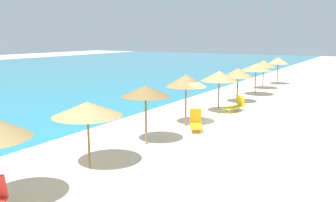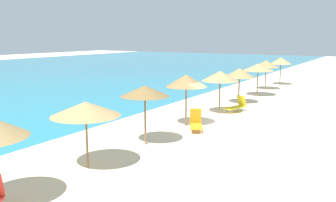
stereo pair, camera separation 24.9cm
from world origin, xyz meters
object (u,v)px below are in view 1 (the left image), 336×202
beach_umbrella_10 (278,61)px  lounge_chair_1 (235,105)px  beach_umbrella_3 (87,109)px  beach_umbrella_4 (146,91)px  beach_umbrella_8 (256,67)px  beach_umbrella_7 (238,73)px  beach_umbrella_5 (186,81)px  beach_umbrella_6 (219,76)px  lounge_chair_0 (196,122)px  beach_umbrella_9 (264,64)px

beach_umbrella_10 → lounge_chair_1: 15.47m
beach_umbrella_3 → lounge_chair_1: 13.11m
beach_umbrella_4 → beach_umbrella_8: beach_umbrella_4 is taller
beach_umbrella_3 → beach_umbrella_7: 15.96m
beach_umbrella_5 → beach_umbrella_6: size_ratio=1.04×
beach_umbrella_7 → lounge_chair_0: 8.99m
beach_umbrella_6 → beach_umbrella_3: bearing=178.5°
beach_umbrella_3 → beach_umbrella_10: size_ratio=0.92×
beach_umbrella_8 → lounge_chair_0: bearing=-176.7°
beach_umbrella_8 → lounge_chair_1: size_ratio=1.50×
beach_umbrella_8 → lounge_chair_0: 12.98m
beach_umbrella_6 → lounge_chair_1: bearing=-34.1°
beach_umbrella_6 → beach_umbrella_7: (4.13, 0.22, -0.16)m
beach_umbrella_3 → beach_umbrella_8: (20.01, -0.20, 0.10)m
beach_umbrella_7 → lounge_chair_1: 3.69m
beach_umbrella_5 → beach_umbrella_9: 16.30m
beach_umbrella_7 → beach_umbrella_4: bearing=-179.9°
beach_umbrella_6 → lounge_chair_0: 5.09m
beach_umbrella_4 → beach_umbrella_3: bearing=178.5°
beach_umbrella_6 → lounge_chair_0: beach_umbrella_6 is taller
beach_umbrella_10 → lounge_chair_1: size_ratio=1.56×
beach_umbrella_8 → beach_umbrella_10: bearing=1.5°
beach_umbrella_7 → lounge_chair_0: (-8.75, -0.86, -1.86)m
beach_umbrella_3 → lounge_chair_1: (12.93, -1.04, -1.89)m
beach_umbrella_9 → lounge_chair_0: size_ratio=1.75×
beach_umbrella_5 → beach_umbrella_7: bearing=-0.5°
beach_umbrella_8 → beach_umbrella_7: bearing=178.4°
beach_umbrella_9 → beach_umbrella_10: bearing=-4.4°
beach_umbrella_4 → beach_umbrella_6: beach_umbrella_6 is taller
beach_umbrella_4 → beach_umbrella_5: bearing=1.2°
beach_umbrella_8 → lounge_chair_1: bearing=-173.2°
beach_umbrella_4 → beach_umbrella_10: beach_umbrella_10 is taller
beach_umbrella_5 → beach_umbrella_9: (16.29, 0.34, -0.13)m
beach_umbrella_7 → beach_umbrella_8: (4.05, -0.12, 0.13)m
beach_umbrella_4 → beach_umbrella_5: size_ratio=0.95×
beach_umbrella_10 → beach_umbrella_9: bearing=175.6°
beach_umbrella_10 → lounge_chair_0: 21.14m
beach_umbrella_7 → lounge_chair_0: bearing=-174.4°
beach_umbrella_4 → beach_umbrella_9: bearing=1.2°
beach_umbrella_3 → beach_umbrella_9: size_ratio=0.95×
beach_umbrella_3 → beach_umbrella_5: 7.83m
beach_umbrella_7 → lounge_chair_0: size_ratio=1.69×
beach_umbrella_3 → lounge_chair_0: size_ratio=1.67×
lounge_chair_1 → beach_umbrella_6: bearing=75.0°
beach_umbrella_4 → beach_umbrella_7: beach_umbrella_4 is taller
beach_umbrella_6 → beach_umbrella_8: bearing=0.7°
lounge_chair_0 → lounge_chair_1: bearing=-120.3°
beach_umbrella_4 → beach_umbrella_9: size_ratio=1.01×
beach_umbrella_3 → beach_umbrella_10: beach_umbrella_10 is taller
lounge_chair_0 → beach_umbrella_4: bearing=47.0°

